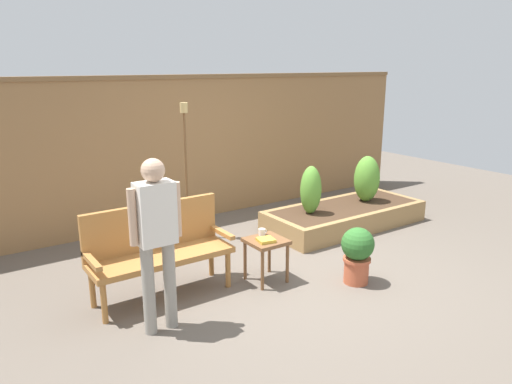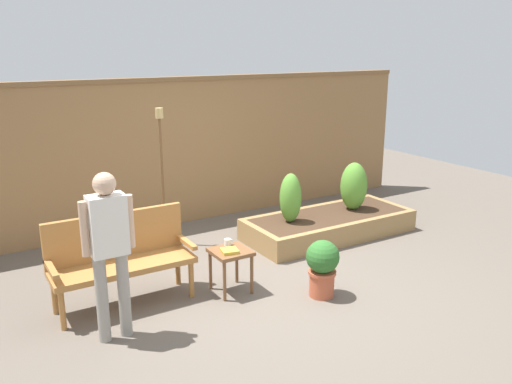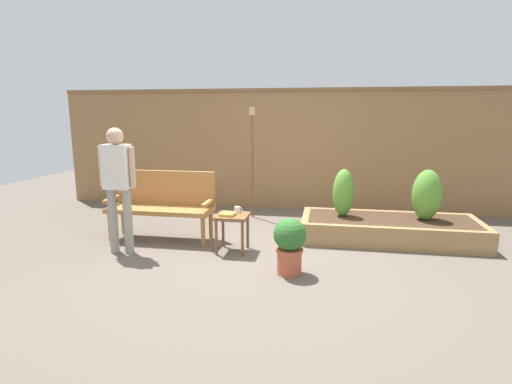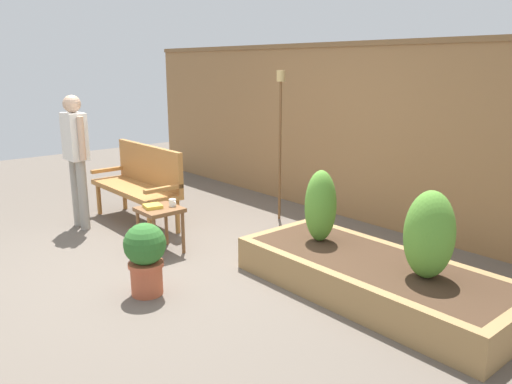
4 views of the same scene
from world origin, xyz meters
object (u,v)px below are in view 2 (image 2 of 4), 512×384
side_table (231,257)px  person_by_bench (109,242)px  tiki_torch (161,154)px  garden_bench (120,253)px  cup_on_table (228,242)px  shrub_near_bench (290,198)px  shrub_far_corner (354,186)px  book_on_table (230,251)px  potted_boxwood (322,265)px

side_table → person_by_bench: bearing=-168.2°
tiki_torch → garden_bench: bearing=-126.9°
cup_on_table → shrub_near_bench: size_ratio=0.16×
cup_on_table → garden_bench: bearing=167.4°
person_by_bench → garden_bench: bearing=67.3°
side_table → person_by_bench: (-1.36, -0.28, 0.54)m
garden_bench → shrub_far_corner: bearing=7.9°
book_on_table → potted_boxwood: bearing=-21.8°
potted_boxwood → person_by_bench: size_ratio=0.40×
cup_on_table → potted_boxwood: size_ratio=0.17×
shrub_near_bench → garden_bench: bearing=-168.6°
person_by_bench → cup_on_table: bearing=16.6°
cup_on_table → book_on_table: size_ratio=0.62×
side_table → shrub_far_corner: (2.49, 0.88, 0.25)m
cup_on_table → potted_boxwood: potted_boxwood is taller
shrub_near_bench → shrub_far_corner: bearing=0.0°
shrub_near_bench → potted_boxwood: bearing=-112.4°
shrub_far_corner → potted_boxwood: bearing=-139.2°
shrub_far_corner → tiki_torch: tiki_torch is taller
side_table → shrub_near_bench: 1.66m
garden_bench → shrub_far_corner: size_ratio=2.09×
garden_bench → book_on_table: size_ratio=8.46×
tiki_torch → person_by_bench: 2.42m
person_by_bench → shrub_far_corner: bearing=16.8°
garden_bench → side_table: size_ratio=3.00×
cup_on_table → tiki_torch: tiki_torch is taller
person_by_bench → potted_boxwood: bearing=-8.3°
potted_boxwood → shrub_near_bench: shrub_near_bench is taller
book_on_table → shrub_far_corner: (2.53, 0.93, 0.15)m
tiki_torch → potted_boxwood: bearing=-70.1°
shrub_far_corner → cup_on_table: bearing=-163.0°
potted_boxwood → side_table: bearing=142.6°
potted_boxwood → tiki_torch: bearing=109.9°
book_on_table → shrub_far_corner: shrub_far_corner is taller
potted_boxwood → person_by_bench: 2.24m
shrub_near_bench → tiki_torch: tiki_torch is taller
side_table → book_on_table: book_on_table is taller
shrub_near_bench → person_by_bench: bearing=-157.0°
tiki_torch → person_by_bench: tiki_torch is taller
shrub_far_corner → tiki_torch: 2.76m
garden_bench → tiki_torch: (1.02, 1.35, 0.69)m
garden_bench → book_on_table: 1.13m
garden_bench → book_on_table: garden_bench is taller
book_on_table → shrub_near_bench: bearing=44.7°
garden_bench → shrub_near_bench: shrub_near_bench is taller
side_table → cup_on_table: size_ratio=4.55×
side_table → cup_on_table: 0.18m
shrub_far_corner → tiki_torch: bearing=161.5°
side_table → book_on_table: size_ratio=2.82×
garden_bench → tiki_torch: 1.83m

